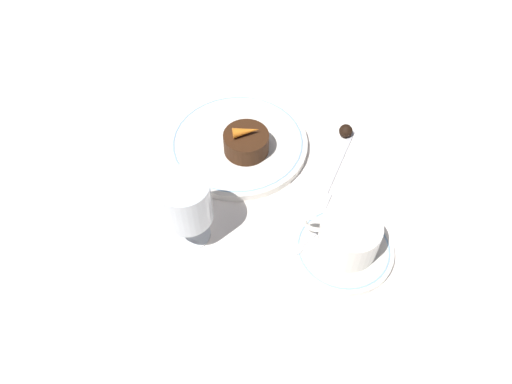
% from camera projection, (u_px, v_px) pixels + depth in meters
% --- Properties ---
extents(ground_plane, '(3.00, 3.00, 0.00)m').
position_uv_depth(ground_plane, '(244.00, 160.00, 0.85)').
color(ground_plane, white).
extents(dinner_plate, '(0.24, 0.24, 0.01)m').
position_uv_depth(dinner_plate, '(238.00, 143.00, 0.86)').
color(dinner_plate, white).
rests_on(dinner_plate, ground_plane).
extents(saucer, '(0.15, 0.15, 0.01)m').
position_uv_depth(saucer, '(343.00, 249.00, 0.74)').
color(saucer, white).
rests_on(saucer, ground_plane).
extents(coffee_cup, '(0.11, 0.09, 0.06)m').
position_uv_depth(coffee_cup, '(349.00, 236.00, 0.71)').
color(coffee_cup, white).
rests_on(coffee_cup, saucer).
extents(spoon, '(0.06, 0.12, 0.00)m').
position_uv_depth(spoon, '(314.00, 235.00, 0.74)').
color(spoon, silver).
rests_on(spoon, saucer).
extents(wine_glass, '(0.07, 0.07, 0.12)m').
position_uv_depth(wine_glass, '(186.00, 204.00, 0.70)').
color(wine_glass, silver).
rests_on(wine_glass, ground_plane).
extents(fork, '(0.02, 0.20, 0.01)m').
position_uv_depth(fork, '(331.00, 180.00, 0.82)').
color(fork, silver).
rests_on(fork, ground_plane).
extents(dessert_cake, '(0.08, 0.08, 0.04)m').
position_uv_depth(dessert_cake, '(249.00, 143.00, 0.83)').
color(dessert_cake, '#381E0F').
rests_on(dessert_cake, dinner_plate).
extents(carrot_garnish, '(0.05, 0.04, 0.02)m').
position_uv_depth(carrot_garnish, '(248.00, 132.00, 0.81)').
color(carrot_garnish, orange).
rests_on(carrot_garnish, dessert_cake).
extents(chocolate_truffle, '(0.02, 0.02, 0.02)m').
position_uv_depth(chocolate_truffle, '(346.00, 131.00, 0.87)').
color(chocolate_truffle, black).
rests_on(chocolate_truffle, ground_plane).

